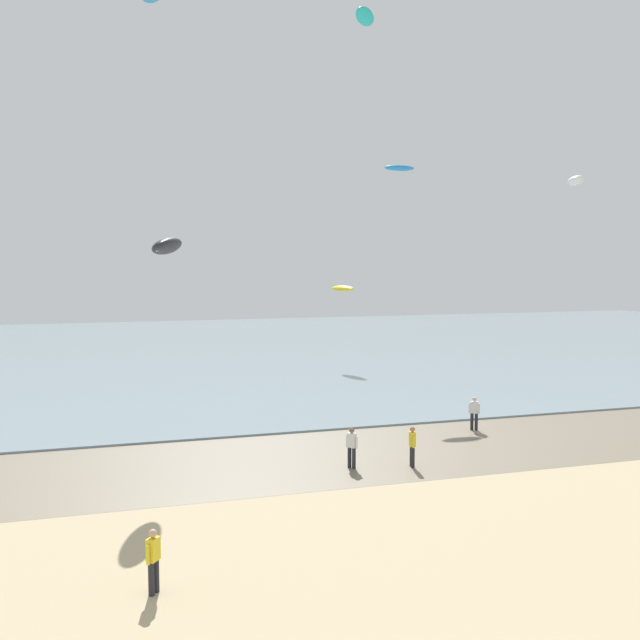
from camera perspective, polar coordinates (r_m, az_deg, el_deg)
wet_sand_strip at (r=31.16m, az=-2.34°, el=-11.21°), size 120.00×8.98×0.01m
sea at (r=69.44m, az=-10.58°, el=-2.43°), size 160.00×70.00×0.10m
person_nearest_camera at (r=29.67m, az=2.59°, el=-10.20°), size 0.39×0.48×1.71m
person_mid_beach at (r=30.07m, az=7.49°, el=-10.03°), size 0.29×0.56×1.71m
person_by_waterline at (r=19.57m, az=-13.36°, el=-18.35°), size 0.39×0.47×1.71m
person_left_flank at (r=36.96m, az=12.40°, el=-7.33°), size 0.48×0.39×1.71m
kite_aloft_2 at (r=45.35m, az=20.04°, el=10.57°), size 2.61×3.09×0.68m
kite_aloft_3 at (r=31.21m, az=3.66°, el=23.34°), size 1.73×2.14×0.56m
kite_aloft_4 at (r=30.40m, az=-12.29°, el=5.87°), size 2.21×3.68×1.01m
kite_aloft_6 at (r=48.44m, az=6.45°, el=12.15°), size 2.16×0.78×0.47m
kite_aloft_7 at (r=57.37m, az=1.84°, el=2.57°), size 1.74×3.17×0.61m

